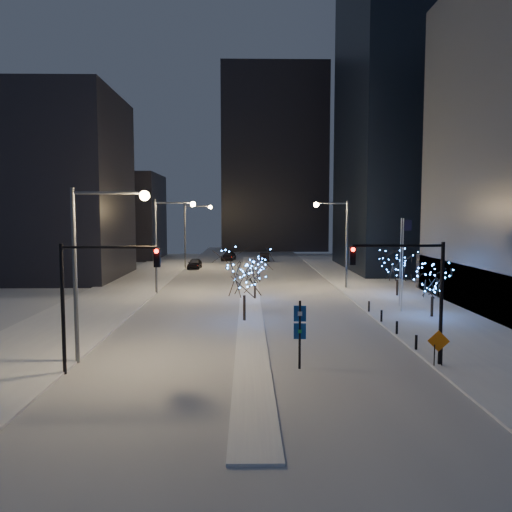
{
  "coord_description": "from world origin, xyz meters",
  "views": [
    {
      "loc": [
        -0.27,
        -26.12,
        8.55
      ],
      "look_at": [
        0.47,
        15.55,
        5.0
      ],
      "focal_mm": 35.0,
      "sensor_mm": 36.0,
      "label": 1
    }
  ],
  "objects_px": {
    "holiday_tree_plaza_far": "(398,265)",
    "car_far": "(229,256)",
    "wayfinding_sign": "(300,327)",
    "traffic_signal_west": "(92,286)",
    "holiday_tree_median_far": "(255,270)",
    "street_lamp_east": "(339,232)",
    "traffic_signal_east": "(414,282)",
    "car_mid": "(265,257)",
    "street_lamp_w_mid": "(166,233)",
    "street_lamp_w_near": "(93,250)",
    "street_lamp_w_far": "(192,227)",
    "holiday_tree_plaza_near": "(433,282)",
    "construction_sign": "(438,344)",
    "car_near": "(195,264)",
    "holiday_tree_median_near": "(244,274)"
  },
  "relations": [
    {
      "from": "holiday_tree_plaza_far",
      "to": "car_far",
      "type": "bearing_deg",
      "value": 114.95
    },
    {
      "from": "traffic_signal_west",
      "to": "holiday_tree_plaza_far",
      "type": "relative_size",
      "value": 1.41
    },
    {
      "from": "street_lamp_w_near",
      "to": "street_lamp_east",
      "type": "xyz_separation_m",
      "value": [
        19.02,
        28.0,
        -0.05
      ]
    },
    {
      "from": "traffic_signal_west",
      "to": "holiday_tree_plaza_near",
      "type": "distance_m",
      "value": 27.2
    },
    {
      "from": "holiday_tree_median_near",
      "to": "holiday_tree_median_far",
      "type": "xyz_separation_m",
      "value": [
        1.0,
        10.22,
        -0.92
      ]
    },
    {
      "from": "car_far",
      "to": "car_mid",
      "type": "bearing_deg",
      "value": -2.7
    },
    {
      "from": "holiday_tree_median_far",
      "to": "car_far",
      "type": "bearing_deg",
      "value": 95.65
    },
    {
      "from": "street_lamp_w_far",
      "to": "car_near",
      "type": "distance_m",
      "value": 5.78
    },
    {
      "from": "street_lamp_w_near",
      "to": "holiday_tree_plaza_far",
      "type": "height_order",
      "value": "street_lamp_w_near"
    },
    {
      "from": "traffic_signal_west",
      "to": "holiday_tree_plaza_near",
      "type": "bearing_deg",
      "value": 30.82
    },
    {
      "from": "traffic_signal_east",
      "to": "car_far",
      "type": "xyz_separation_m",
      "value": [
        -12.59,
        63.87,
        -4.0
      ]
    },
    {
      "from": "car_mid",
      "to": "traffic_signal_east",
      "type": "bearing_deg",
      "value": 96.98
    },
    {
      "from": "street_lamp_w_far",
      "to": "holiday_tree_median_near",
      "type": "bearing_deg",
      "value": -77.89
    },
    {
      "from": "traffic_signal_west",
      "to": "holiday_tree_plaza_far",
      "type": "distance_m",
      "value": 34.0
    },
    {
      "from": "car_far",
      "to": "holiday_tree_plaza_near",
      "type": "distance_m",
      "value": 54.27
    },
    {
      "from": "street_lamp_w_near",
      "to": "street_lamp_east",
      "type": "relative_size",
      "value": 1.0
    },
    {
      "from": "holiday_tree_plaza_near",
      "to": "wayfinding_sign",
      "type": "distance_m",
      "value": 18.04
    },
    {
      "from": "street_lamp_east",
      "to": "car_far",
      "type": "xyz_separation_m",
      "value": [
        -13.73,
        34.87,
        -5.69
      ]
    },
    {
      "from": "traffic_signal_west",
      "to": "car_far",
      "type": "xyz_separation_m",
      "value": [
        4.79,
        64.87,
        -4.0
      ]
    },
    {
      "from": "street_lamp_w_far",
      "to": "car_mid",
      "type": "relative_size",
      "value": 2.1
    },
    {
      "from": "street_lamp_w_near",
      "to": "street_lamp_w_far",
      "type": "distance_m",
      "value": 50.0
    },
    {
      "from": "traffic_signal_east",
      "to": "holiday_tree_median_near",
      "type": "xyz_separation_m",
      "value": [
        -9.44,
        11.69,
        -0.9
      ]
    },
    {
      "from": "traffic_signal_west",
      "to": "traffic_signal_east",
      "type": "relative_size",
      "value": 1.0
    },
    {
      "from": "holiday_tree_median_far",
      "to": "holiday_tree_plaza_near",
      "type": "bearing_deg",
      "value": -32.06
    },
    {
      "from": "street_lamp_w_mid",
      "to": "car_mid",
      "type": "xyz_separation_m",
      "value": [
        11.81,
        36.47,
        -5.71
      ]
    },
    {
      "from": "street_lamp_w_mid",
      "to": "car_far",
      "type": "relative_size",
      "value": 1.9
    },
    {
      "from": "car_far",
      "to": "traffic_signal_west",
      "type": "bearing_deg",
      "value": -84.79
    },
    {
      "from": "street_lamp_w_far",
      "to": "wayfinding_sign",
      "type": "distance_m",
      "value": 52.76
    },
    {
      "from": "traffic_signal_east",
      "to": "car_near",
      "type": "height_order",
      "value": "traffic_signal_east"
    },
    {
      "from": "street_lamp_east",
      "to": "construction_sign",
      "type": "xyz_separation_m",
      "value": [
        0.22,
        -29.29,
        -5.11
      ]
    },
    {
      "from": "car_near",
      "to": "holiday_tree_plaza_near",
      "type": "distance_m",
      "value": 44.04
    },
    {
      "from": "traffic_signal_west",
      "to": "car_far",
      "type": "relative_size",
      "value": 1.33
    },
    {
      "from": "traffic_signal_west",
      "to": "car_far",
      "type": "bearing_deg",
      "value": 85.78
    },
    {
      "from": "car_mid",
      "to": "wayfinding_sign",
      "type": "relative_size",
      "value": 1.25
    },
    {
      "from": "street_lamp_w_mid",
      "to": "holiday_tree_median_near",
      "type": "height_order",
      "value": "street_lamp_w_mid"
    },
    {
      "from": "street_lamp_east",
      "to": "holiday_tree_plaza_far",
      "type": "distance_m",
      "value": 8.2
    },
    {
      "from": "street_lamp_w_near",
      "to": "traffic_signal_west",
      "type": "bearing_deg",
      "value": -76.04
    },
    {
      "from": "holiday_tree_plaza_near",
      "to": "construction_sign",
      "type": "bearing_deg",
      "value": -109.1
    },
    {
      "from": "street_lamp_w_near",
      "to": "car_near",
      "type": "bearing_deg",
      "value": 89.42
    },
    {
      "from": "street_lamp_w_far",
      "to": "traffic_signal_west",
      "type": "distance_m",
      "value": 52.04
    },
    {
      "from": "street_lamp_w_far",
      "to": "car_near",
      "type": "xyz_separation_m",
      "value": [
        0.5,
        -0.8,
        -5.7
      ]
    },
    {
      "from": "traffic_signal_east",
      "to": "construction_sign",
      "type": "xyz_separation_m",
      "value": [
        1.36,
        -0.29,
        -3.41
      ]
    },
    {
      "from": "wayfinding_sign",
      "to": "construction_sign",
      "type": "xyz_separation_m",
      "value": [
        7.69,
        0.02,
        -1.0
      ]
    },
    {
      "from": "street_lamp_w_far",
      "to": "street_lamp_w_mid",
      "type": "bearing_deg",
      "value": -90.0
    },
    {
      "from": "wayfinding_sign",
      "to": "holiday_tree_plaza_near",
      "type": "bearing_deg",
      "value": 50.73
    },
    {
      "from": "street_lamp_east",
      "to": "car_mid",
      "type": "bearing_deg",
      "value": 102.15
    },
    {
      "from": "street_lamp_w_mid",
      "to": "traffic_signal_west",
      "type": "bearing_deg",
      "value": -88.94
    },
    {
      "from": "street_lamp_east",
      "to": "holiday_tree_median_far",
      "type": "xyz_separation_m",
      "value": [
        -9.58,
        -7.09,
        -3.51
      ]
    },
    {
      "from": "holiday_tree_plaza_far",
      "to": "wayfinding_sign",
      "type": "relative_size",
      "value": 1.3
    },
    {
      "from": "traffic_signal_east",
      "to": "car_near",
      "type": "relative_size",
      "value": 1.49
    }
  ]
}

